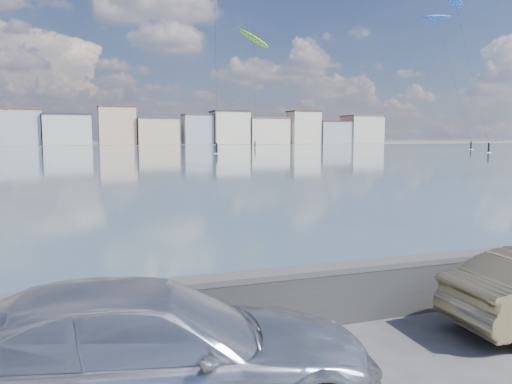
% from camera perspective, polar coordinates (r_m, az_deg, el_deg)
% --- Properties ---
extents(bay_water, '(500.00, 177.00, 0.00)m').
position_cam_1_polar(bay_water, '(96.38, -18.19, 4.18)').
color(bay_water, '#38555F').
rests_on(bay_water, ground).
extents(far_shore_strip, '(500.00, 60.00, 0.00)m').
position_cam_1_polar(far_shore_strip, '(204.84, -18.88, 5.18)').
color(far_shore_strip, '#4C473D').
rests_on(far_shore_strip, ground).
extents(seawall, '(400.00, 0.36, 1.08)m').
position_cam_1_polar(seawall, '(8.24, -3.65, -12.51)').
color(seawall, '#28282B').
rests_on(seawall, ground).
extents(far_buildings, '(240.79, 13.26, 14.60)m').
position_cam_1_polar(far_buildings, '(190.85, -18.51, 6.93)').
color(far_buildings, silver).
rests_on(far_buildings, ground).
extents(car_silver, '(5.68, 2.93, 1.58)m').
position_cam_1_polar(car_silver, '(6.08, -12.21, -17.64)').
color(car_silver, '#B1B2BA').
rests_on(car_silver, ground).
extents(kitesurfer_7, '(9.52, 16.42, 35.26)m').
position_cam_1_polar(kitesurfer_7, '(146.00, 20.02, 18.11)').
color(kitesurfer_7, blue).
rests_on(kitesurfer_7, ground).
extents(kitesurfer_9, '(8.71, 13.75, 33.58)m').
position_cam_1_polar(kitesurfer_9, '(144.91, -0.24, 17.00)').
color(kitesurfer_9, '#8CD826').
rests_on(kitesurfer_9, ground).
extents(kitesurfer_12, '(8.74, 18.74, 33.05)m').
position_cam_1_polar(kitesurfer_12, '(123.20, 21.83, 19.35)').
color(kitesurfer_12, blue).
rests_on(kitesurfer_12, ground).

